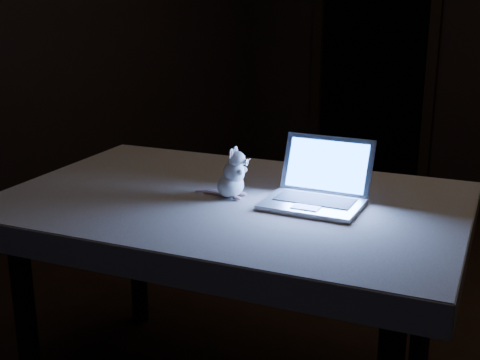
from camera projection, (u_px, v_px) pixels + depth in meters
The scene contains 7 objects.
floor at pixel (365, 350), 2.86m from camera, with size 5.00×5.00×0.00m, color black.
left_wall at pixel (17, 33), 3.71m from camera, with size 0.04×5.00×2.60m, color black.
doorway at pixel (374, 52), 5.13m from camera, with size 1.06×0.36×2.13m, color black, non-canonical shape.
table at pixel (232, 302), 2.42m from camera, with size 1.53×0.98×0.82m, color black, non-canonical shape.
tablecloth at pixel (252, 211), 2.30m from camera, with size 1.63×1.08×0.10m, color beige, non-canonical shape.
laptop at pixel (313, 176), 2.16m from camera, with size 0.33×0.29×0.22m, color #B0B1B5, non-canonical shape.
plush_mouse at pixel (231, 173), 2.27m from camera, with size 0.13×0.13×0.18m, color silver, non-canonical shape.
Camera 1 is at (0.97, -2.39, 1.54)m, focal length 48.00 mm.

